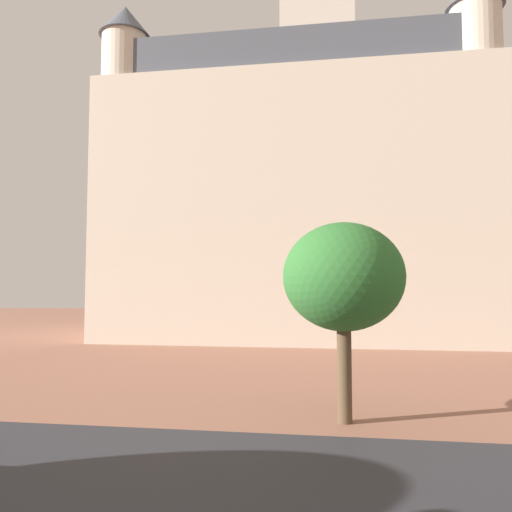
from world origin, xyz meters
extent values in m
plane|color=#93604C|center=(0.00, 10.00, 0.00)|extent=(120.00, 120.00, 0.00)
cube|color=#2D2D33|center=(0.00, 7.34, 0.00)|extent=(120.00, 6.84, 0.00)
cube|color=beige|center=(-0.03, 32.47, 7.99)|extent=(23.94, 12.64, 15.99)
cube|color=#4C515B|center=(-0.03, 32.47, 17.19)|extent=(22.02, 11.63, 2.40)
cube|color=beige|center=(1.49, 32.47, 15.32)|extent=(4.85, 4.85, 30.65)
cylinder|color=beige|center=(-10.50, 27.65, 9.53)|extent=(2.80, 2.80, 19.06)
cone|color=#4C515B|center=(-10.50, 27.65, 20.06)|extent=(3.20, 3.20, 2.00)
cylinder|color=beige|center=(10.44, 27.65, 9.55)|extent=(2.80, 2.80, 19.10)
cylinder|color=brown|center=(2.38, 11.88, 1.18)|extent=(0.36, 0.36, 2.36)
ellipsoid|color=#2D6B2D|center=(2.38, 11.88, 3.56)|extent=(3.00, 3.00, 2.70)
camera|label=1|loc=(1.97, -0.24, 3.29)|focal=33.79mm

